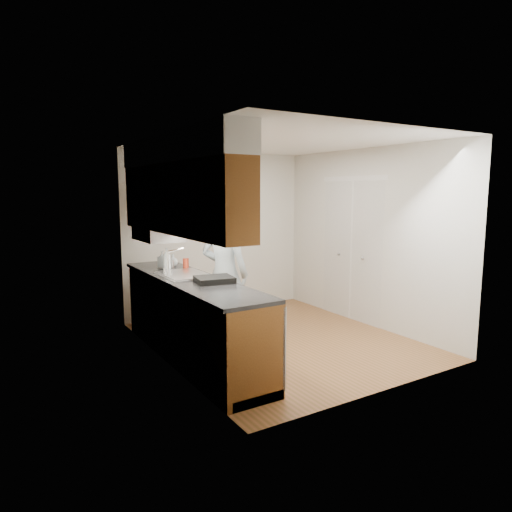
# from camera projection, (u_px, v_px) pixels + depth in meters

# --- Properties ---
(floor) EXTENTS (3.50, 3.50, 0.00)m
(floor) POSITION_uv_depth(u_px,v_px,m) (279.00, 340.00, 5.86)
(floor) COLOR #945C38
(floor) RESTS_ON ground
(ceiling) EXTENTS (3.50, 3.50, 0.00)m
(ceiling) POSITION_uv_depth(u_px,v_px,m) (281.00, 141.00, 5.50)
(ceiling) COLOR white
(ceiling) RESTS_ON wall_left
(wall_left) EXTENTS (0.02, 3.50, 2.50)m
(wall_left) POSITION_uv_depth(u_px,v_px,m) (165.00, 252.00, 4.90)
(wall_left) COLOR silver
(wall_left) RESTS_ON floor
(wall_right) EXTENTS (0.02, 3.50, 2.50)m
(wall_right) POSITION_uv_depth(u_px,v_px,m) (367.00, 238.00, 6.46)
(wall_right) COLOR silver
(wall_right) RESTS_ON floor
(wall_back) EXTENTS (3.00, 0.02, 2.50)m
(wall_back) POSITION_uv_depth(u_px,v_px,m) (217.00, 233.00, 7.16)
(wall_back) COLOR silver
(wall_back) RESTS_ON floor
(counter) EXTENTS (0.64, 2.80, 1.30)m
(counter) POSITION_uv_depth(u_px,v_px,m) (192.00, 317.00, 5.17)
(counter) COLOR brown
(counter) RESTS_ON floor
(upper_cabinets) EXTENTS (0.47, 2.80, 1.21)m
(upper_cabinets) POSITION_uv_depth(u_px,v_px,m) (177.00, 187.00, 4.93)
(upper_cabinets) COLOR brown
(upper_cabinets) RESTS_ON wall_left
(closet_door) EXTENTS (0.02, 1.22, 2.05)m
(closet_door) POSITION_uv_depth(u_px,v_px,m) (351.00, 251.00, 6.74)
(closet_door) COLOR white
(closet_door) RESTS_ON wall_right
(floor_mat) EXTENTS (0.56, 0.88, 0.02)m
(floor_mat) POSITION_uv_depth(u_px,v_px,m) (225.00, 341.00, 5.81)
(floor_mat) COLOR slate
(floor_mat) RESTS_ON floor
(person) EXTENTS (0.77, 0.83, 1.96)m
(person) POSITION_uv_depth(u_px,v_px,m) (224.00, 265.00, 5.67)
(person) COLOR #9AAEBB
(person) RESTS_ON floor_mat
(soap_bottle_a) EXTENTS (0.13, 0.13, 0.28)m
(soap_bottle_a) POSITION_uv_depth(u_px,v_px,m) (167.00, 259.00, 5.57)
(soap_bottle_a) COLOR silver
(soap_bottle_a) RESTS_ON counter
(soap_bottle_b) EXTENTS (0.14, 0.14, 0.21)m
(soap_bottle_b) POSITION_uv_depth(u_px,v_px,m) (162.00, 259.00, 5.80)
(soap_bottle_b) COLOR silver
(soap_bottle_b) RESTS_ON counter
(soap_bottle_c) EXTENTS (0.17, 0.17, 0.16)m
(soap_bottle_c) POSITION_uv_depth(u_px,v_px,m) (173.00, 260.00, 5.89)
(soap_bottle_c) COLOR silver
(soap_bottle_c) RESTS_ON counter
(soda_can) EXTENTS (0.09, 0.09, 0.14)m
(soda_can) POSITION_uv_depth(u_px,v_px,m) (186.00, 264.00, 5.68)
(soda_can) COLOR #C23B21
(soda_can) RESTS_ON counter
(steel_can) EXTENTS (0.08, 0.08, 0.11)m
(steel_can) POSITION_uv_depth(u_px,v_px,m) (172.00, 265.00, 5.67)
(steel_can) COLOR #A5A5AA
(steel_can) RESTS_ON counter
(dish_rack) EXTENTS (0.44, 0.39, 0.06)m
(dish_rack) POSITION_uv_depth(u_px,v_px,m) (214.00, 279.00, 4.86)
(dish_rack) COLOR black
(dish_rack) RESTS_ON counter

